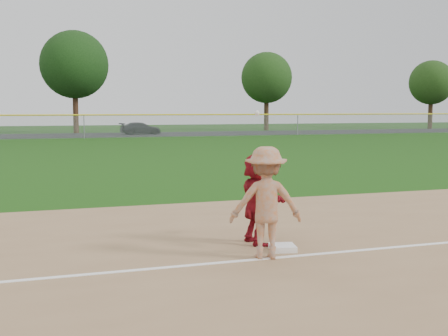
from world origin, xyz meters
name	(u,v)px	position (x,y,z in m)	size (l,w,h in m)	color
ground	(250,249)	(0.00, 0.00, 0.00)	(160.00, 160.00, 0.00)	#18440D
foul_line	(267,259)	(0.00, -0.80, 0.03)	(60.00, 0.10, 0.01)	white
parking_asphalt	(80,135)	(0.00, 46.00, 0.01)	(120.00, 10.00, 0.01)	black
first_base	(283,248)	(0.47, -0.37, 0.07)	(0.43, 0.43, 0.10)	white
base_runner	(257,199)	(0.22, 0.26, 0.85)	(1.55, 0.49, 1.67)	maroon
car_right	(141,128)	(5.89, 46.29, 0.60)	(1.65, 4.05, 1.17)	black
first_base_play	(266,203)	(0.00, -0.72, 0.95)	(1.33, 0.95, 2.44)	gray
outfield_fence	(84,115)	(0.00, 40.00, 1.96)	(110.00, 0.12, 110.00)	#999EA0
tree_2	(74,65)	(0.00, 51.50, 7.06)	(7.00, 7.00, 10.58)	#382114
tree_3	(267,78)	(22.00, 52.80, 6.16)	(6.00, 6.00, 9.19)	#322112
tree_4	(431,83)	(44.00, 51.20, 5.85)	(5.60, 5.60, 8.67)	#322012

